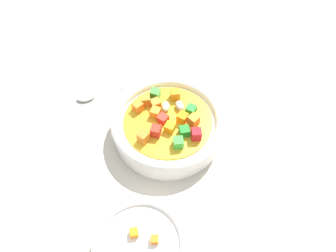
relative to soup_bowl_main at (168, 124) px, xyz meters
The scene contains 4 objects.
ground_plane 3.69cm from the soup_bowl_main, 77.05° to the left, with size 140.00×140.00×2.00cm, color #BAB2A0.
soup_bowl_main is the anchor object (origin of this frame).
spoon 16.40cm from the soup_bowl_main, 48.85° to the right, with size 23.17×6.02×1.05cm.
side_bowl_small 21.86cm from the soup_bowl_main, 70.09° to the left, with size 13.62×13.62×4.38cm.
Camera 1 is at (5.28, 32.38, 47.68)cm, focal length 32.28 mm.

